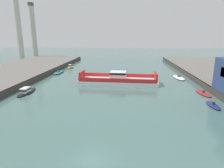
{
  "coord_description": "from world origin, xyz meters",
  "views": [
    {
      "loc": [
        3.53,
        -17.94,
        13.2
      ],
      "look_at": [
        0.0,
        26.23,
        2.0
      ],
      "focal_mm": 30.64,
      "sensor_mm": 36.0,
      "label": 1
    }
  ],
  "objects_px": {
    "moored_boat_near_left": "(203,93)",
    "moored_boat_upstream_b": "(70,67)",
    "moored_boat_mid_left": "(26,91)",
    "smokestack_distant_b": "(18,26)",
    "moored_boat_far_right": "(59,72)",
    "moored_boat_upstream_a": "(179,78)",
    "moored_boat_far_left": "(213,105)",
    "smokestack_distant_a": "(33,29)",
    "chain_ferry": "(118,80)"
  },
  "relations": [
    {
      "from": "moored_boat_near_left",
      "to": "moored_boat_upstream_a",
      "type": "xyz_separation_m",
      "value": [
        -1.29,
        16.82,
        0.06
      ]
    },
    {
      "from": "chain_ferry",
      "to": "moored_boat_upstream_b",
      "type": "height_order",
      "value": "chain_ferry"
    },
    {
      "from": "moored_boat_upstream_a",
      "to": "smokestack_distant_a",
      "type": "xyz_separation_m",
      "value": [
        -77.63,
        62.51,
        17.47
      ]
    },
    {
      "from": "moored_boat_far_right",
      "to": "moored_boat_upstream_b",
      "type": "height_order",
      "value": "moored_boat_upstream_b"
    },
    {
      "from": "chain_ferry",
      "to": "moored_boat_mid_left",
      "type": "bearing_deg",
      "value": -151.74
    },
    {
      "from": "chain_ferry",
      "to": "moored_boat_upstream_b",
      "type": "distance_m",
      "value": 32.73
    },
    {
      "from": "moored_boat_upstream_b",
      "to": "smokestack_distant_b",
      "type": "relative_size",
      "value": 0.14
    },
    {
      "from": "moored_boat_upstream_b",
      "to": "smokestack_distant_a",
      "type": "distance_m",
      "value": 61.53
    },
    {
      "from": "chain_ferry",
      "to": "moored_boat_near_left",
      "type": "height_order",
      "value": "chain_ferry"
    },
    {
      "from": "moored_boat_mid_left",
      "to": "smokestack_distant_b",
      "type": "relative_size",
      "value": 0.22
    },
    {
      "from": "moored_boat_near_left",
      "to": "moored_boat_far_right",
      "type": "relative_size",
      "value": 0.81
    },
    {
      "from": "smokestack_distant_b",
      "to": "moored_boat_far_left",
      "type": "bearing_deg",
      "value": -42.6
    },
    {
      "from": "moored_boat_far_left",
      "to": "moored_boat_far_right",
      "type": "distance_m",
      "value": 51.55
    },
    {
      "from": "moored_boat_far_left",
      "to": "chain_ferry",
      "type": "bearing_deg",
      "value": 138.61
    },
    {
      "from": "moored_boat_upstream_a",
      "to": "moored_boat_mid_left",
      "type": "bearing_deg",
      "value": -154.06
    },
    {
      "from": "moored_boat_near_left",
      "to": "moored_boat_far_left",
      "type": "relative_size",
      "value": 1.28
    },
    {
      "from": "smokestack_distant_b",
      "to": "moored_boat_mid_left",
      "type": "bearing_deg",
      "value": -60.18
    },
    {
      "from": "moored_boat_upstream_a",
      "to": "moored_boat_upstream_b",
      "type": "xyz_separation_m",
      "value": [
        -40.35,
        16.66,
        0.31
      ]
    },
    {
      "from": "moored_boat_mid_left",
      "to": "moored_boat_far_right",
      "type": "height_order",
      "value": "moored_boat_mid_left"
    },
    {
      "from": "moored_boat_near_left",
      "to": "moored_boat_mid_left",
      "type": "height_order",
      "value": "moored_boat_mid_left"
    },
    {
      "from": "smokestack_distant_a",
      "to": "smokestack_distant_b",
      "type": "relative_size",
      "value": 0.94
    },
    {
      "from": "chain_ferry",
      "to": "smokestack_distant_b",
      "type": "height_order",
      "value": "smokestack_distant_b"
    },
    {
      "from": "moored_boat_upstream_b",
      "to": "smokestack_distant_b",
      "type": "bearing_deg",
      "value": 141.32
    },
    {
      "from": "moored_boat_near_left",
      "to": "moored_boat_far_right",
      "type": "height_order",
      "value": "moored_boat_far_right"
    },
    {
      "from": "moored_boat_upstream_a",
      "to": "smokestack_distant_b",
      "type": "distance_m",
      "value": 93.52
    },
    {
      "from": "moored_boat_near_left",
      "to": "moored_boat_upstream_b",
      "type": "distance_m",
      "value": 53.43
    },
    {
      "from": "smokestack_distant_b",
      "to": "moored_boat_upstream_b",
      "type": "bearing_deg",
      "value": -38.68
    },
    {
      "from": "moored_boat_far_right",
      "to": "chain_ferry",
      "type": "bearing_deg",
      "value": -31.63
    },
    {
      "from": "moored_boat_mid_left",
      "to": "moored_boat_upstream_b",
      "type": "bearing_deg",
      "value": 90.17
    },
    {
      "from": "moored_boat_mid_left",
      "to": "moored_boat_far_right",
      "type": "bearing_deg",
      "value": 92.63
    },
    {
      "from": "smokestack_distant_a",
      "to": "moored_boat_upstream_b",
      "type": "bearing_deg",
      "value": -50.89
    },
    {
      "from": "chain_ferry",
      "to": "moored_boat_far_left",
      "type": "height_order",
      "value": "chain_ferry"
    },
    {
      "from": "moored_boat_upstream_a",
      "to": "smokestack_distant_b",
      "type": "bearing_deg",
      "value": 148.97
    },
    {
      "from": "chain_ferry",
      "to": "moored_boat_upstream_a",
      "type": "distance_m",
      "value": 20.75
    },
    {
      "from": "moored_boat_mid_left",
      "to": "moored_boat_far_left",
      "type": "relative_size",
      "value": 1.54
    },
    {
      "from": "smokestack_distant_a",
      "to": "smokestack_distant_b",
      "type": "distance_m",
      "value": 15.32
    },
    {
      "from": "moored_boat_far_left",
      "to": "moored_boat_far_right",
      "type": "xyz_separation_m",
      "value": [
        -41.47,
        30.62,
        0.04
      ]
    },
    {
      "from": "chain_ferry",
      "to": "smokestack_distant_a",
      "type": "distance_m",
      "value": 93.32
    },
    {
      "from": "moored_boat_far_right",
      "to": "smokestack_distant_a",
      "type": "distance_m",
      "value": 69.7
    },
    {
      "from": "chain_ferry",
      "to": "moored_boat_mid_left",
      "type": "xyz_separation_m",
      "value": [
        -21.19,
        -11.39,
        -0.5
      ]
    },
    {
      "from": "smokestack_distant_a",
      "to": "smokestack_distant_b",
      "type": "bearing_deg",
      "value": -93.48
    },
    {
      "from": "moored_boat_upstream_a",
      "to": "moored_boat_far_right",
      "type": "bearing_deg",
      "value": 172.32
    },
    {
      "from": "moored_boat_near_left",
      "to": "moored_boat_mid_left",
      "type": "relative_size",
      "value": 0.83
    },
    {
      "from": "moored_boat_mid_left",
      "to": "smokestack_distant_b",
      "type": "height_order",
      "value": "smokestack_distant_b"
    },
    {
      "from": "moored_boat_far_left",
      "to": "moored_boat_mid_left",
      "type": "bearing_deg",
      "value": 172.29
    },
    {
      "from": "moored_boat_far_left",
      "to": "smokestack_distant_b",
      "type": "distance_m",
      "value": 108.4
    },
    {
      "from": "moored_boat_far_left",
      "to": "moored_boat_upstream_b",
      "type": "height_order",
      "value": "moored_boat_upstream_b"
    },
    {
      "from": "moored_boat_upstream_a",
      "to": "moored_boat_upstream_b",
      "type": "relative_size",
      "value": 1.54
    },
    {
      "from": "smokestack_distant_a",
      "to": "moored_boat_upstream_a",
      "type": "bearing_deg",
      "value": -38.84
    },
    {
      "from": "moored_boat_upstream_a",
      "to": "moored_boat_upstream_b",
      "type": "bearing_deg",
      "value": 157.56
    }
  ]
}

